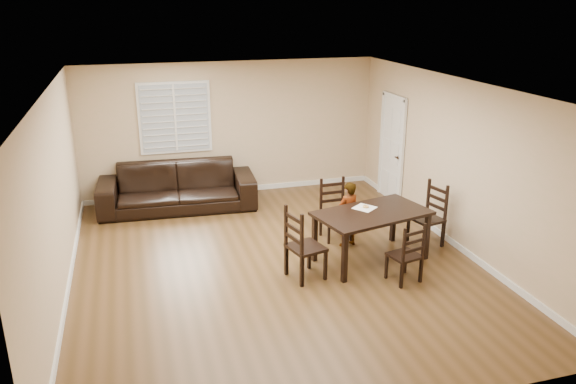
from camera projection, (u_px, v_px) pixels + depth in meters
The scene contains 11 objects.
ground at pixel (275, 263), 8.62m from camera, with size 7.00×7.00×0.00m, color brown.
room at pixel (274, 146), 8.20m from camera, with size 6.04×7.04×2.72m.
dining_table at pixel (372, 217), 8.51m from camera, with size 1.88×1.33×0.80m.
chair_near at pixel (333, 210), 9.49m from camera, with size 0.47×0.44×1.02m.
chair_far at pixel (410, 257), 7.88m from camera, with size 0.49×0.47×0.91m.
chair_left at pixel (298, 248), 7.97m from camera, with size 0.57×0.60×1.10m.
chair_right at pixel (432, 216), 9.18m from camera, with size 0.54×0.56×1.05m.
child at pixel (348, 214), 9.07m from camera, with size 0.40×0.26×1.09m, color gray.
napkin at pixel (365, 208), 8.64m from camera, with size 0.30×0.30×0.00m, color beige.
donut at pixel (366, 206), 8.64m from camera, with size 0.10×0.10×0.04m.
sofa at pixel (177, 187), 10.75m from camera, with size 2.94×1.15×0.86m, color black.
Camera 1 is at (-1.96, -7.54, 3.86)m, focal length 35.00 mm.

